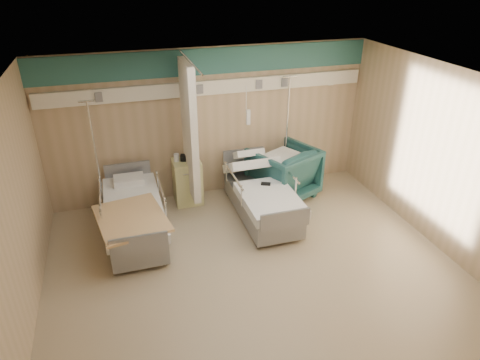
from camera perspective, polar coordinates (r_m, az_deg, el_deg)
name	(u,v)px	position (r m, az deg, el deg)	size (l,w,h in m)	color
ground	(252,266)	(6.59, 1.65, -11.38)	(6.00, 5.00, 0.00)	tan
room_walls	(246,146)	(5.83, 0.81, 4.53)	(6.04, 5.04, 2.82)	tan
bed_right	(261,201)	(7.59, 2.87, -2.78)	(1.00, 2.16, 0.63)	white
bed_left	(135,220)	(7.25, -13.82, -5.25)	(1.00, 2.16, 0.63)	white
bedside_cabinet	(188,181)	(8.05, -7.01, -0.20)	(0.50, 0.48, 0.85)	#D2CF83
visitor_armchair	(283,172)	(8.21, 5.78, 1.06)	(1.08, 1.11, 1.01)	#1E4C4C
waffle_blanket	(284,147)	(7.94, 5.87, 4.40)	(0.60, 0.53, 0.07)	silver
iv_stand_right	(285,165)	(8.61, 6.02, 2.03)	(0.40, 0.40, 2.24)	silver
iv_stand_left	(103,195)	(7.90, -17.85, -1.88)	(0.38, 0.38, 2.15)	silver
call_remote	(266,184)	(7.44, 3.45, -0.51)	(0.16, 0.07, 0.04)	black
tan_blanket	(131,218)	(6.68, -14.31, -4.95)	(0.96, 1.21, 0.04)	tan
toiletry_bag	(186,158)	(7.86, -7.21, 2.97)	(0.20, 0.13, 0.11)	black
white_cup	(176,158)	(7.85, -8.47, 2.98)	(0.10, 0.10, 0.14)	white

